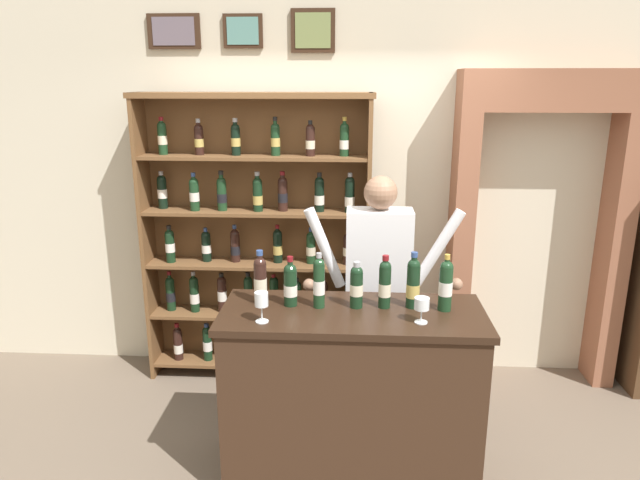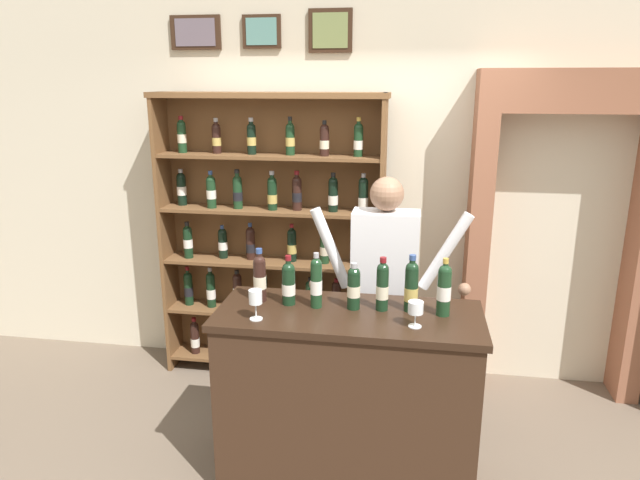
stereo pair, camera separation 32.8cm
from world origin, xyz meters
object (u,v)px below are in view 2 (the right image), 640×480
tasting_bottle_prosecco (316,282)px  tasting_bottle_riserva (411,286)px  tasting_bottle_super_tuscan (289,283)px  wine_glass_right (416,309)px  tasting_bottle_rosso (260,277)px  tasting_bottle_grappa (354,287)px  wine_glass_center (255,299)px  shopkeeper (384,278)px  tasting_bottle_brunello (382,285)px  wine_shelf (272,236)px  tasting_counter (347,397)px  tasting_bottle_bianco (444,289)px

tasting_bottle_prosecco → tasting_bottle_riserva: tasting_bottle_riserva is taller
tasting_bottle_super_tuscan → wine_glass_right: bearing=-15.8°
tasting_bottle_super_tuscan → tasting_bottle_rosso: bearing=172.5°
tasting_bottle_grappa → wine_glass_center: 0.55m
shopkeeper → tasting_bottle_brunello: shopkeeper is taller
shopkeeper → tasting_bottle_prosecco: size_ratio=5.37×
wine_glass_right → wine_glass_center: (-0.84, -0.04, 0.02)m
wine_shelf → tasting_bottle_super_tuscan: 1.19m
tasting_bottle_prosecco → tasting_bottle_brunello: (0.37, 0.02, -0.01)m
shopkeeper → tasting_bottle_rosso: (-0.69, -0.48, 0.14)m
wine_shelf → tasting_bottle_prosecco: size_ratio=6.90×
wine_shelf → tasting_counter: (0.73, -1.20, -0.61)m
tasting_bottle_prosecco → tasting_bottle_grappa: (0.21, 0.01, -0.02)m
wine_shelf → tasting_bottle_bianco: 1.69m
shopkeeper → tasting_bottle_bianco: bearing=-56.7°
tasting_bottle_prosecco → wine_glass_center: (-0.29, -0.22, -0.03)m
wine_shelf → tasting_bottle_brunello: bearing=-51.3°
tasting_bottle_grappa → tasting_bottle_riserva: (0.32, 0.02, 0.02)m
tasting_bottle_prosecco → tasting_bottle_brunello: size_ratio=1.04×
tasting_bottle_super_tuscan → tasting_bottle_brunello: size_ratio=0.95×
tasting_bottle_grappa → wine_glass_right: (0.34, -0.19, -0.03)m
shopkeeper → tasting_bottle_bianco: shopkeeper is taller
tasting_bottle_rosso → tasting_bottle_super_tuscan: 0.18m
tasting_bottle_super_tuscan → wine_glass_center: bearing=-117.4°
tasting_counter → wine_glass_center: bearing=-160.0°
shopkeeper → tasting_bottle_brunello: 0.52m
tasting_bottle_grappa → tasting_bottle_brunello: tasting_bottle_brunello is taller
tasting_bottle_grappa → tasting_bottle_super_tuscan: bearing=178.8°
shopkeeper → tasting_bottle_rosso: size_ratio=5.44×
shopkeeper → tasting_bottle_bianco: (0.35, -0.53, 0.14)m
shopkeeper → tasting_bottle_grappa: bearing=-105.7°
tasting_bottle_grappa → wine_glass_right: 0.39m
tasting_bottle_grappa → tasting_bottle_brunello: (0.16, 0.01, 0.01)m
wine_glass_right → tasting_bottle_grappa: bearing=150.4°
shopkeeper → wine_glass_right: bearing=-74.4°
tasting_bottle_rosso → tasting_counter: bearing=-9.9°
shopkeeper → tasting_bottle_riserva: (0.17, -0.49, 0.14)m
wine_glass_right → wine_glass_center: 0.84m
tasting_bottle_riserva → wine_glass_right: bearing=-83.0°
tasting_counter → wine_glass_center: (-0.48, -0.17, 0.64)m
wine_shelf → wine_glass_center: (0.25, -1.38, 0.03)m
tasting_bottle_brunello → tasting_bottle_bianco: bearing=-3.5°
tasting_bottle_bianco → tasting_bottle_rosso: bearing=177.7°
tasting_counter → tasting_bottle_prosecco: 0.70m
tasting_bottle_super_tuscan → wine_glass_center: size_ratio=1.74×
tasting_counter → tasting_bottle_rosso: size_ratio=4.67×
tasting_counter → wine_shelf: bearing=121.3°
tasting_bottle_rosso → tasting_bottle_bianco: tasting_bottle_bianco is taller
tasting_bottle_rosso → tasting_bottle_riserva: tasting_bottle_riserva is taller
tasting_bottle_rosso → wine_glass_center: size_ratio=1.89×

